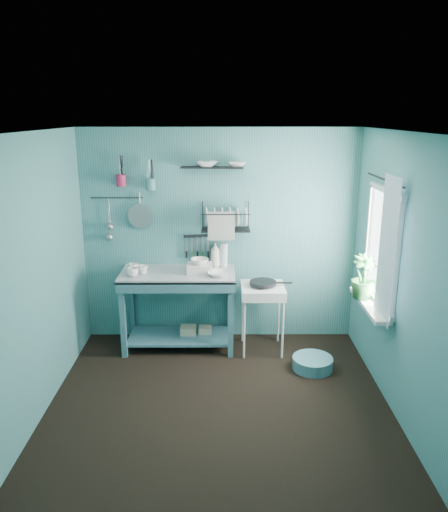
{
  "coord_description": "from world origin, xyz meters",
  "views": [
    {
      "loc": [
        0.04,
        -4.19,
        2.64
      ],
      "look_at": [
        0.05,
        0.85,
        1.2
      ],
      "focal_mm": 35.0,
      "sensor_mm": 36.0,
      "label": 1
    }
  ],
  "objects_px": {
    "soap_bottle": "(215,254)",
    "mug_mid": "(143,270)",
    "water_bottle": "(224,255)",
    "potted_plant": "(363,277)",
    "floor_basin": "(313,363)",
    "mug_right": "(133,268)",
    "frying_pan": "(263,283)",
    "mug_left": "(133,272)",
    "storage_tin_small": "(205,335)",
    "utensil_cup_magenta": "(121,180)",
    "work_counter": "(179,310)",
    "hotplate_stand": "(262,318)",
    "colander": "(140,216)",
    "storage_tin_large": "(188,335)",
    "utensil_cup_teal": "(151,184)",
    "wash_tub": "(200,268)",
    "dish_rack": "(226,217)"
  },
  "relations": [
    {
      "from": "floor_basin",
      "to": "soap_bottle",
      "type": "bearing_deg",
      "value": 144.19
    },
    {
      "from": "floor_basin",
      "to": "storage_tin_large",
      "type": "bearing_deg",
      "value": 156.07
    },
    {
      "from": "wash_tub",
      "to": "utensil_cup_magenta",
      "type": "relative_size",
      "value": 2.15
    },
    {
      "from": "soap_bottle",
      "to": "potted_plant",
      "type": "xyz_separation_m",
      "value": [
        1.51,
        -0.8,
        -0.01
      ]
    },
    {
      "from": "potted_plant",
      "to": "colander",
      "type": "bearing_deg",
      "value": 159.91
    },
    {
      "from": "dish_rack",
      "to": "utensil_cup_teal",
      "type": "bearing_deg",
      "value": 174.69
    },
    {
      "from": "mug_mid",
      "to": "soap_bottle",
      "type": "xyz_separation_m",
      "value": [
        0.8,
        0.26,
        0.1
      ]
    },
    {
      "from": "work_counter",
      "to": "frying_pan",
      "type": "distance_m",
      "value": 1.03
    },
    {
      "from": "mug_right",
      "to": "utensil_cup_magenta",
      "type": "bearing_deg",
      "value": 119.78
    },
    {
      "from": "wash_tub",
      "to": "dish_rack",
      "type": "xyz_separation_m",
      "value": [
        0.29,
        0.2,
        0.55
      ]
    },
    {
      "from": "soap_bottle",
      "to": "mug_mid",
      "type": "bearing_deg",
      "value": -162.0
    },
    {
      "from": "storage_tin_large",
      "to": "potted_plant",
      "type": "bearing_deg",
      "value": -19.72
    },
    {
      "from": "mug_left",
      "to": "colander",
      "type": "relative_size",
      "value": 0.44
    },
    {
      "from": "mug_right",
      "to": "frying_pan",
      "type": "relative_size",
      "value": 0.41
    },
    {
      "from": "dish_rack",
      "to": "storage_tin_large",
      "type": "relative_size",
      "value": 2.5
    },
    {
      "from": "mug_mid",
      "to": "dish_rack",
      "type": "bearing_deg",
      "value": 14.64
    },
    {
      "from": "water_bottle",
      "to": "colander",
      "type": "distance_m",
      "value": 1.06
    },
    {
      "from": "potted_plant",
      "to": "mug_mid",
      "type": "bearing_deg",
      "value": 166.71
    },
    {
      "from": "frying_pan",
      "to": "colander",
      "type": "xyz_separation_m",
      "value": [
        -1.4,
        0.35,
        0.69
      ]
    },
    {
      "from": "utensil_cup_teal",
      "to": "storage_tin_small",
      "type": "xyz_separation_m",
      "value": [
        0.6,
        -0.15,
        -1.78
      ]
    },
    {
      "from": "floor_basin",
      "to": "potted_plant",
      "type": "bearing_deg",
      "value": -5.75
    },
    {
      "from": "mug_right",
      "to": "frying_pan",
      "type": "distance_m",
      "value": 1.47
    },
    {
      "from": "mug_left",
      "to": "soap_bottle",
      "type": "bearing_deg",
      "value": 21.8
    },
    {
      "from": "work_counter",
      "to": "wash_tub",
      "type": "relative_size",
      "value": 4.62
    },
    {
      "from": "mug_left",
      "to": "storage_tin_small",
      "type": "height_order",
      "value": "mug_left"
    },
    {
      "from": "wash_tub",
      "to": "storage_tin_large",
      "type": "xyz_separation_m",
      "value": [
        -0.15,
        0.07,
        -0.86
      ]
    },
    {
      "from": "mug_mid",
      "to": "storage_tin_small",
      "type": "distance_m",
      "value": 1.11
    },
    {
      "from": "colander",
      "to": "storage_tin_large",
      "type": "distance_m",
      "value": 1.51
    },
    {
      "from": "wash_tub",
      "to": "storage_tin_large",
      "type": "distance_m",
      "value": 0.87
    },
    {
      "from": "mug_left",
      "to": "hotplate_stand",
      "type": "relative_size",
      "value": 0.16
    },
    {
      "from": "hotplate_stand",
      "to": "storage_tin_large",
      "type": "bearing_deg",
      "value": 163.77
    },
    {
      "from": "mug_left",
      "to": "dish_rack",
      "type": "xyz_separation_m",
      "value": [
        1.02,
        0.34,
        0.55
      ]
    },
    {
      "from": "utensil_cup_teal",
      "to": "storage_tin_large",
      "type": "xyz_separation_m",
      "value": [
        0.4,
        -0.18,
        -1.77
      ]
    },
    {
      "from": "water_bottle",
      "to": "potted_plant",
      "type": "xyz_separation_m",
      "value": [
        1.41,
        -0.82,
        -0.0
      ]
    },
    {
      "from": "dish_rack",
      "to": "storage_tin_small",
      "type": "bearing_deg",
      "value": -159.3
    },
    {
      "from": "mug_right",
      "to": "water_bottle",
      "type": "xyz_separation_m",
      "value": [
        1.02,
        0.22,
        0.09
      ]
    },
    {
      "from": "hotplate_stand",
      "to": "storage_tin_small",
      "type": "relative_size",
      "value": 3.89
    },
    {
      "from": "mug_mid",
      "to": "frying_pan",
      "type": "bearing_deg",
      "value": -1.39
    },
    {
      "from": "mug_mid",
      "to": "hotplate_stand",
      "type": "relative_size",
      "value": 0.13
    },
    {
      "from": "work_counter",
      "to": "utensil_cup_teal",
      "type": "relative_size",
      "value": 9.94
    },
    {
      "from": "water_bottle",
      "to": "utensil_cup_magenta",
      "type": "bearing_deg",
      "value": 179.45
    },
    {
      "from": "mug_left",
      "to": "potted_plant",
      "type": "relative_size",
      "value": 0.27
    },
    {
      "from": "dish_rack",
      "to": "soap_bottle",
      "type": "bearing_deg",
      "value": 169.36
    },
    {
      "from": "soap_bottle",
      "to": "storage_tin_small",
      "type": "xyz_separation_m",
      "value": [
        -0.12,
        -0.12,
        -0.97
      ]
    },
    {
      "from": "work_counter",
      "to": "frying_pan",
      "type": "bearing_deg",
      "value": -10.71
    },
    {
      "from": "mug_right",
      "to": "work_counter",
      "type": "bearing_deg",
      "value": 0.0
    },
    {
      "from": "mug_left",
      "to": "water_bottle",
      "type": "height_order",
      "value": "water_bottle"
    },
    {
      "from": "work_counter",
      "to": "storage_tin_small",
      "type": "distance_m",
      "value": 0.47
    },
    {
      "from": "utensil_cup_magenta",
      "to": "potted_plant",
      "type": "xyz_separation_m",
      "value": [
        2.56,
        -0.84,
        -0.86
      ]
    },
    {
      "from": "mug_left",
      "to": "water_bottle",
      "type": "distance_m",
      "value": 1.07
    }
  ]
}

